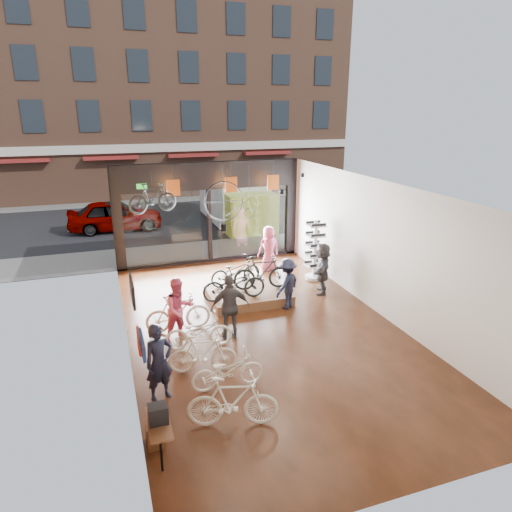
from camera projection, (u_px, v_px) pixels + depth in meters
name	position (u px, v px, depth m)	size (l,w,h in m)	color
ground_plane	(262.00, 328.00, 12.33)	(7.00, 12.00, 0.04)	black
ceiling	(263.00, 187.00, 11.14)	(7.00, 12.00, 0.04)	black
wall_left	(121.00, 277.00, 10.65)	(0.04, 12.00, 3.80)	#A86325
wall_right	(380.00, 248.00, 12.81)	(0.04, 12.00, 3.80)	beige
wall_back	(408.00, 393.00, 6.31)	(7.00, 0.04, 3.80)	beige
storefront	(209.00, 213.00, 17.13)	(7.00, 0.26, 3.80)	black
exit_sign	(142.00, 186.00, 15.93)	(0.35, 0.06, 0.18)	#198C26
street_road	(174.00, 213.00, 25.82)	(30.00, 18.00, 0.02)	black
sidewalk_near	(204.00, 251.00, 18.78)	(30.00, 2.40, 0.12)	slate
sidewalk_far	(164.00, 199.00, 29.40)	(30.00, 2.00, 0.12)	slate
opposite_building	(152.00, 86.00, 29.50)	(26.00, 5.00, 14.00)	brown
street_car	(115.00, 215.00, 21.89)	(1.76, 4.37, 1.49)	gray
box_truck	(238.00, 198.00, 22.59)	(2.39, 7.18, 2.83)	silver
floor_bike_1	(233.00, 402.00, 8.38)	(0.48, 1.71, 1.03)	silver
floor_bike_2	(228.00, 371.00, 9.57)	(0.54, 1.55, 0.81)	silver
floor_bike_3	(203.00, 354.00, 10.13)	(0.43, 1.52, 0.92)	silver
floor_bike_4	(199.00, 332.00, 11.18)	(0.57, 1.64, 0.86)	silver
floor_bike_5	(178.00, 313.00, 12.01)	(0.49, 1.72, 1.03)	silver
display_platform	(248.00, 296.00, 14.04)	(2.40, 1.80, 0.30)	#553020
display_bike_left	(234.00, 284.00, 13.26)	(0.65, 1.86, 0.98)	black
display_bike_mid	(262.00, 273.00, 14.00)	(0.51, 1.80, 1.08)	black
display_bike_right	(236.00, 271.00, 14.41)	(0.59, 1.69, 0.89)	black
customer_0	(159.00, 362.00, 9.10)	(0.60, 0.39, 1.64)	#161C33
customer_1	(179.00, 310.00, 11.44)	(0.81, 0.63, 1.67)	#CC4C72
customer_2	(230.00, 307.00, 11.53)	(1.01, 0.42, 1.72)	#3F3F44
customer_3	(287.00, 284.00, 13.31)	(0.99, 0.57, 1.54)	#161C33
customer_4	(269.00, 248.00, 16.48)	(0.80, 0.52, 1.64)	#CC4C72
customer_5	(322.00, 268.00, 14.44)	(1.53, 0.49, 1.65)	#3F3F44
sunglasses_rack	(315.00, 251.00, 15.56)	(0.60, 0.49, 2.04)	white
wall_merch	(144.00, 378.00, 7.73)	(0.40, 2.40, 2.60)	navy
penny_farthing	(232.00, 202.00, 16.04)	(1.76, 0.06, 1.41)	black
hung_bike	(152.00, 198.00, 14.51)	(0.45, 1.58, 0.95)	black
jersey_left	(173.00, 188.00, 15.62)	(0.45, 0.03, 0.55)	#CC5919
jersey_mid	(231.00, 185.00, 16.26)	(0.45, 0.03, 0.55)	#CC5919
jersey_right	(273.00, 182.00, 16.75)	(0.45, 0.03, 0.55)	#CC5919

